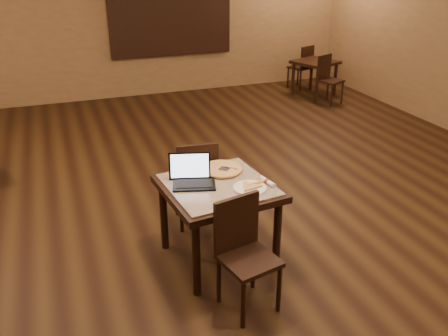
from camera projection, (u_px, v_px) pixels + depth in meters
name	position (u px, v px, depth m)	size (l,w,h in m)	color
ground	(248.00, 216.00, 5.08)	(10.00, 10.00, 0.00)	black
wall_back	(144.00, 15.00, 8.71)	(8.00, 0.02, 3.00)	olive
mural	(171.00, 11.00, 8.81)	(2.34, 0.05, 1.64)	#27568F
tiled_table	(218.00, 195.00, 4.12)	(1.01, 1.01, 0.76)	black
chair_main_near	(243.00, 247.00, 3.64)	(0.47, 0.47, 0.91)	black
chair_main_far	(196.00, 179.00, 4.70)	(0.45, 0.45, 0.94)	black
laptop	(192.00, 176.00, 4.08)	(0.42, 0.37, 0.25)	black
plate	(250.00, 188.00, 3.99)	(0.28, 0.28, 0.02)	white
pizza_slice	(250.00, 186.00, 3.98)	(0.21, 0.21, 0.02)	beige
pizza_pan	(222.00, 170.00, 4.31)	(0.34, 0.34, 0.01)	silver
pizza_whole	(222.00, 169.00, 4.31)	(0.38, 0.38, 0.03)	beige
spatula	(224.00, 169.00, 4.29)	(0.09, 0.22, 0.01)	silver
napkin_roll	(267.00, 181.00, 4.07)	(0.07, 0.19, 0.04)	white
other_table_a	(315.00, 67.00, 9.05)	(0.94, 0.94, 0.67)	black
other_table_a_chair_near	(328.00, 76.00, 8.64)	(0.49, 0.49, 0.87)	black
other_table_a_chair_far	(303.00, 65.00, 9.52)	(0.49, 0.49, 0.87)	black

